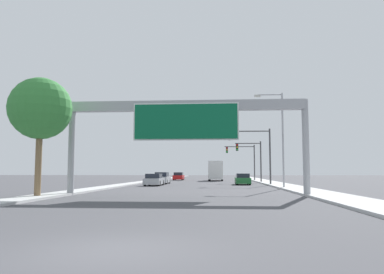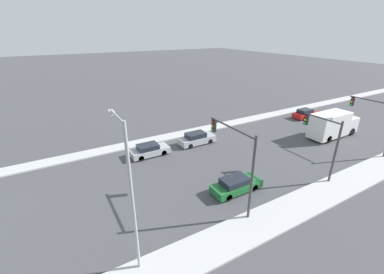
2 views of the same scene
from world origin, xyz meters
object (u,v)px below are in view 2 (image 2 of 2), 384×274
(traffic_light_mid_block, at_px, (325,138))
(street_lamp_right, at_px, (130,188))
(car_mid_center, at_px, (149,150))
(traffic_light_far_intersection, at_px, (378,117))
(car_mid_left, at_px, (236,185))
(car_far_left, at_px, (305,114))
(car_near_center, at_px, (197,139))
(traffic_light_near_intersection, at_px, (238,155))
(truck_box_primary, at_px, (333,125))

(traffic_light_mid_block, height_order, street_lamp_right, street_lamp_right)
(car_mid_center, distance_m, traffic_light_far_intersection, 25.84)
(car_mid_left, bearing_deg, car_far_left, 114.64)
(car_far_left, bearing_deg, street_lamp_right, -67.72)
(car_mid_left, bearing_deg, traffic_light_far_intersection, 85.20)
(car_near_center, bearing_deg, traffic_light_near_intersection, -17.18)
(traffic_light_near_intersection, xyz_separation_m, traffic_light_mid_block, (0.45, 10.00, -0.59))
(truck_box_primary, xyz_separation_m, traffic_light_far_intersection, (5.06, -0.47, 2.56))
(traffic_light_far_intersection, xyz_separation_m, street_lamp_right, (1.46, -28.67, 1.26))
(car_mid_center, distance_m, traffic_light_near_intersection, 12.99)
(car_mid_center, distance_m, car_far_left, 26.90)
(car_mid_left, distance_m, car_far_left, 25.18)
(car_mid_center, bearing_deg, car_far_left, 90.00)
(car_mid_left, bearing_deg, car_mid_center, -159.09)
(car_near_center, xyz_separation_m, traffic_light_near_intersection, (12.09, -3.74, 3.95))
(car_far_left, distance_m, traffic_light_far_intersection, 13.31)
(car_far_left, distance_m, car_near_center, 20.60)
(car_mid_left, height_order, traffic_light_far_intersection, traffic_light_far_intersection)
(car_mid_center, height_order, truck_box_primary, truck_box_primary)
(traffic_light_near_intersection, xyz_separation_m, traffic_light_far_intersection, (-0.03, 20.00, -0.38))
(car_mid_center, relative_size, car_near_center, 0.95)
(car_mid_center, bearing_deg, traffic_light_near_intersection, 11.98)
(car_mid_left, distance_m, traffic_light_far_intersection, 18.97)
(car_near_center, distance_m, traffic_light_near_intersection, 13.25)
(car_far_left, distance_m, traffic_light_near_intersection, 27.46)
(truck_box_primary, bearing_deg, car_near_center, -112.71)
(car_mid_center, xyz_separation_m, traffic_light_far_intersection, (12.06, 22.56, 3.63))
(truck_box_primary, distance_m, traffic_light_far_intersection, 5.69)
(car_mid_left, relative_size, traffic_light_near_intersection, 0.68)
(traffic_light_near_intersection, xyz_separation_m, street_lamp_right, (1.43, -8.67, 0.88))
(car_near_center, height_order, traffic_light_mid_block, traffic_light_mid_block)
(car_far_left, bearing_deg, car_mid_center, -90.00)
(car_mid_center, height_order, traffic_light_far_intersection, traffic_light_far_intersection)
(car_far_left, bearing_deg, truck_box_primary, -28.94)
(traffic_light_far_intersection, bearing_deg, car_mid_left, -94.80)
(car_mid_center, bearing_deg, street_lamp_right, -24.30)
(traffic_light_near_intersection, relative_size, traffic_light_far_intersection, 1.09)
(street_lamp_right, bearing_deg, car_mid_center, 155.70)
(car_mid_center, height_order, traffic_light_near_intersection, traffic_light_near_intersection)
(truck_box_primary, relative_size, traffic_light_far_intersection, 1.24)
(traffic_light_far_intersection, distance_m, street_lamp_right, 28.73)
(car_mid_left, bearing_deg, traffic_light_near_intersection, -42.40)
(car_far_left, xyz_separation_m, car_near_center, (-0.00, -20.60, 0.03))
(car_near_center, distance_m, street_lamp_right, 18.97)
(traffic_light_near_intersection, relative_size, street_lamp_right, 0.73)
(truck_box_primary, bearing_deg, traffic_light_mid_block, -62.12)
(car_mid_left, distance_m, car_near_center, 10.75)
(traffic_light_near_intersection, bearing_deg, car_near_center, 162.82)
(traffic_light_near_intersection, height_order, traffic_light_far_intersection, traffic_light_near_intersection)
(car_mid_left, distance_m, street_lamp_right, 11.63)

